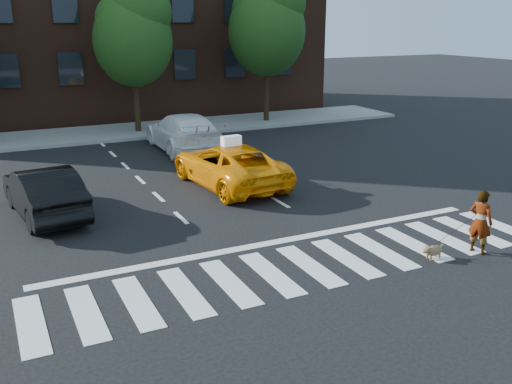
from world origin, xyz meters
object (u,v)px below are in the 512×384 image
black_sedan (44,192)px  woman (481,222)px  tree_mid (133,31)px  white_suv (184,132)px  tree_right (267,21)px  taxi (229,165)px  dog (432,250)px

black_sedan → woman: 11.66m
tree_mid → woman: (3.50, -18.10, -4.07)m
white_suv → woman: 13.96m
tree_mid → woman: 18.87m
tree_right → taxi: (-6.59, -10.16, -4.56)m
tree_mid → black_sedan: size_ratio=1.64×
woman → dog: woman is taller
woman → dog: 1.39m
black_sedan → white_suv: white_suv is taller
taxi → tree_mid: bearing=-92.5°
tree_right → dog: 19.21m
woman → white_suv: bearing=-6.7°
tree_mid → tree_right: bearing=-0.0°
tree_right → black_sedan: (-12.53, -10.72, -4.55)m
tree_mid → dog: (2.25, -17.91, -4.64)m
tree_mid → dog: tree_mid is taller
taxi → dog: 7.98m
tree_right → woman: tree_right is taller
tree_mid → woman: size_ratio=4.52×
black_sedan → woman: (9.03, -7.37, 0.07)m
black_sedan → white_suv: 8.95m
taxi → woman: size_ratio=3.24×
woman → tree_right: bearing=-28.8°
taxi → black_sedan: 5.97m
woman → dog: size_ratio=2.48×
tree_right → taxi: size_ratio=1.51×
white_suv → taxi: bearing=87.4°
tree_right → dog: bearing=-104.9°
taxi → woman: (3.09, -7.94, 0.08)m
taxi → white_suv: size_ratio=0.93×
tree_mid → taxi: (0.41, -10.16, -4.15)m
taxi → black_sedan: bearing=0.6°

